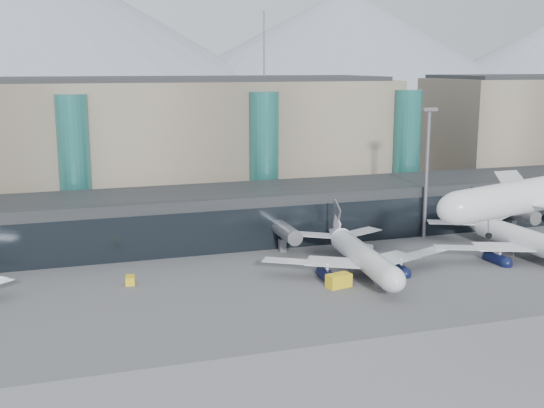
{
  "coord_description": "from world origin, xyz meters",
  "views": [
    {
      "loc": [
        -39.15,
        -67.34,
        33.67
      ],
      "look_at": [
        -6.87,
        32.0,
        12.27
      ],
      "focal_mm": 45.0,
      "sensor_mm": 36.0,
      "label": 1
    }
  ],
  "objects": [
    {
      "name": "lightmast_mid",
      "position": [
        30.0,
        48.0,
        14.42
      ],
      "size": [
        3.0,
        1.2,
        25.6
      ],
      "color": "slate",
      "rests_on": "ground"
    },
    {
      "name": "mountain_ridge",
      "position": [
        15.97,
        380.0,
        45.74
      ],
      "size": [
        910.0,
        400.0,
        110.0
      ],
      "color": "gray",
      "rests_on": "ground"
    },
    {
      "name": "veh_h",
      "position": [
        1.66,
        24.95,
        1.05
      ],
      "size": [
        4.14,
        2.79,
        2.09
      ],
      "primitive_type": "cube",
      "rotation": [
        0.0,
        0.0,
        0.23
      ],
      "color": "yellow",
      "rests_on": "ground"
    },
    {
      "name": "ground",
      "position": [
        0.0,
        0.0,
        0.0
      ],
      "size": [
        900.0,
        900.0,
        0.0
      ],
      "primitive_type": "plane",
      "color": "#515154",
      "rests_on": "ground"
    },
    {
      "name": "veh_c",
      "position": [
        8.67,
        22.72,
        1.02
      ],
      "size": [
        4.09,
        2.93,
        2.05
      ],
      "primitive_type": "cube",
      "rotation": [
        0.0,
        0.0,
        -0.29
      ],
      "color": "#535459",
      "rests_on": "ground"
    },
    {
      "name": "veh_b",
      "position": [
        -28.78,
        36.33,
        0.66
      ],
      "size": [
        1.7,
        2.45,
        1.32
      ],
      "primitive_type": "cube",
      "rotation": [
        0.0,
        0.0,
        1.43
      ],
      "color": "yellow",
      "rests_on": "ground"
    },
    {
      "name": "jet_parked_right",
      "position": [
        39.47,
        32.45,
        4.36
      ],
      "size": [
        35.77,
        35.05,
        11.54
      ],
      "rotation": [
        0.0,
        0.0,
        1.63
      ],
      "color": "silver",
      "rests_on": "ground"
    },
    {
      "name": "terminal_main",
      "position": [
        -25.0,
        90.0,
        15.44
      ],
      "size": [
        130.0,
        30.0,
        31.0
      ],
      "color": "gray",
      "rests_on": "ground"
    },
    {
      "name": "veh_g",
      "position": [
        14.39,
        41.97,
        0.71
      ],
      "size": [
        2.33,
        2.81,
        1.42
      ],
      "primitive_type": "cube",
      "rotation": [
        0.0,
        0.0,
        -1.12
      ],
      "color": "silver",
      "rests_on": "ground"
    },
    {
      "name": "concourse",
      "position": [
        -0.02,
        57.73,
        4.97
      ],
      "size": [
        170.0,
        27.0,
        10.0
      ],
      "color": "black",
      "rests_on": "ground"
    },
    {
      "name": "teal_towers",
      "position": [
        -14.99,
        74.01,
        14.01
      ],
      "size": [
        116.4,
        19.4,
        46.0
      ],
      "color": "#29746E",
      "rests_on": "ground"
    },
    {
      "name": "veh_d",
      "position": [
        45.35,
        39.29,
        0.75
      ],
      "size": [
        2.91,
        2.76,
        1.5
      ],
      "primitive_type": "cube",
      "rotation": [
        0.0,
        0.0,
        0.7
      ],
      "color": "silver",
      "rests_on": "ground"
    },
    {
      "name": "jet_parked_mid",
      "position": [
        8.13,
        32.37,
        4.14
      ],
      "size": [
        33.86,
        33.48,
        10.95
      ],
      "rotation": [
        0.0,
        0.0,
        1.48
      ],
      "color": "silver",
      "rests_on": "ground"
    }
  ]
}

